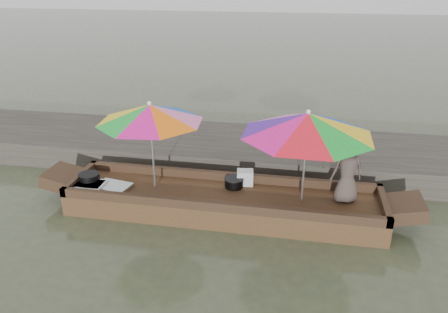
% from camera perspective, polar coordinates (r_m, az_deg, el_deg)
% --- Properties ---
extents(water, '(80.00, 80.00, 0.00)m').
position_cam_1_polar(water, '(7.53, -0.14, -7.32)').
color(water, '#39412E').
rests_on(water, ground).
extents(dock, '(22.00, 2.20, 0.50)m').
position_cam_1_polar(dock, '(9.37, 2.38, 0.71)').
color(dock, '#2D2B26').
rests_on(dock, ground).
extents(boat_hull, '(5.27, 1.20, 0.35)m').
position_cam_1_polar(boat_hull, '(7.44, -0.14, -6.16)').
color(boat_hull, '#412915').
rests_on(boat_hull, water).
extents(cooking_pot, '(0.36, 0.36, 0.19)m').
position_cam_1_polar(cooking_pot, '(8.03, -17.18, -2.79)').
color(cooking_pot, black).
rests_on(cooking_pot, boat_hull).
extents(tray_crayfish, '(0.59, 0.41, 0.09)m').
position_cam_1_polar(tray_crayfish, '(7.90, -17.32, -3.64)').
color(tray_crayfish, silver).
rests_on(tray_crayfish, boat_hull).
extents(tray_scallop, '(0.65, 0.51, 0.06)m').
position_cam_1_polar(tray_scallop, '(7.78, -14.28, -3.83)').
color(tray_scallop, silver).
rests_on(tray_scallop, boat_hull).
extents(charcoal_grill, '(0.32, 0.32, 0.15)m').
position_cam_1_polar(charcoal_grill, '(7.57, 1.31, -3.46)').
color(charcoal_grill, black).
rests_on(charcoal_grill, boat_hull).
extents(supply_bag, '(0.31, 0.26, 0.26)m').
position_cam_1_polar(supply_bag, '(7.65, 2.77, -2.75)').
color(supply_bag, silver).
rests_on(supply_bag, boat_hull).
extents(vendor, '(0.60, 0.48, 1.07)m').
position_cam_1_polar(vendor, '(7.20, 15.82, -1.84)').
color(vendor, '#473B36').
rests_on(vendor, boat_hull).
extents(umbrella_bow, '(2.18, 2.18, 1.55)m').
position_cam_1_polar(umbrella_bow, '(7.33, -9.34, 1.27)').
color(umbrella_bow, pink).
rests_on(umbrella_bow, boat_hull).
extents(umbrella_stern, '(2.69, 2.69, 1.55)m').
position_cam_1_polar(umbrella_stern, '(6.92, 10.52, -0.15)').
color(umbrella_stern, blue).
rests_on(umbrella_stern, boat_hull).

